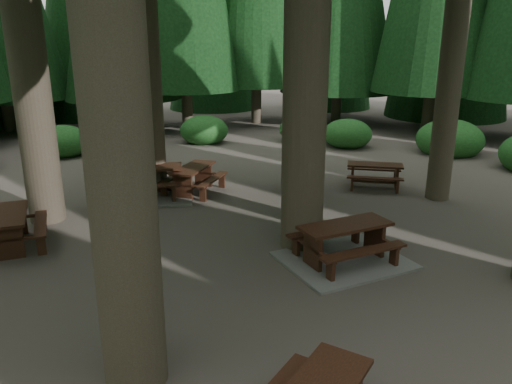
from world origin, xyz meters
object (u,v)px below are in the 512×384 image
object	(u,v)px
picnic_table_b	(11,224)
picnic_table_c	(146,186)
picnic_table_d	(375,172)
picnic_table_f	(193,176)
picnic_table_a	(344,249)

from	to	relation	value
picnic_table_b	picnic_table_c	bearing A→B (deg)	-52.17
picnic_table_d	picnic_table_f	world-z (taller)	picnic_table_f
picnic_table_a	picnic_table_f	size ratio (longest dim) A/B	1.15
picnic_table_b	picnic_table_f	xyz separation A→B (m)	(4.25, 2.52, 0.01)
picnic_table_c	picnic_table_b	bearing A→B (deg)	-127.36
picnic_table_a	picnic_table_f	world-z (taller)	picnic_table_a
picnic_table_f	picnic_table_b	bearing A→B (deg)	156.66
picnic_table_c	picnic_table_d	world-z (taller)	picnic_table_c
picnic_table_b	picnic_table_f	world-z (taller)	picnic_table_f
picnic_table_b	picnic_table_f	bearing A→B (deg)	-62.61
picnic_table_b	picnic_table_c	distance (m)	3.93
picnic_table_d	picnic_table_f	size ratio (longest dim) A/B	0.91
picnic_table_f	picnic_table_d	bearing A→B (deg)	-66.07
picnic_table_b	picnic_table_c	size ratio (longest dim) A/B	0.62
picnic_table_b	picnic_table_c	world-z (taller)	picnic_table_c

